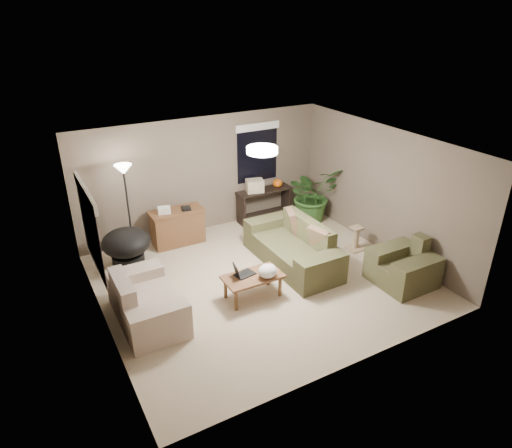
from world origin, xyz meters
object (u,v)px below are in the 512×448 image
main_sofa (294,249)px  coffee_table (253,279)px  loveseat (145,304)px  papasan_chair (127,246)px  armchair (403,268)px  console_table (264,202)px  cat_scratching_post (356,240)px  desk (178,227)px  houseplant (312,200)px  floor_lamp (125,181)px

main_sofa → coffee_table: main_sofa is taller
loveseat → papasan_chair: 1.73m
armchair → coffee_table: 2.72m
console_table → main_sofa: bearing=-103.9°
cat_scratching_post → loveseat: bearing=-177.3°
armchair → desk: 4.52m
desk → houseplant: houseplant is taller
floor_lamp → desk: bearing=6.6°
papasan_chair → houseplant: bearing=1.0°
loveseat → armchair: size_ratio=1.60×
loveseat → desk: size_ratio=1.45×
console_table → cat_scratching_post: (0.92, -2.15, -0.22)m
floor_lamp → houseplant: 4.22m
console_table → floor_lamp: (-3.13, -0.25, 1.16)m
main_sofa → papasan_chair: (-2.84, 1.35, 0.17)m
papasan_chair → floor_lamp: 1.22m
loveseat → desk: 2.61m
main_sofa → armchair: size_ratio=2.20×
coffee_table → desk: bearing=99.6°
coffee_table → console_table: 3.15m
houseplant → cat_scratching_post: houseplant is taller
papasan_chair → houseplant: houseplant is taller
floor_lamp → cat_scratching_post: floor_lamp is taller
desk → papasan_chair: 1.29m
armchair → coffee_table: armchair is taller
papasan_chair → cat_scratching_post: (4.25, -1.51, -0.25)m
coffee_table → floor_lamp: floor_lamp is taller
loveseat → armchair: same height
coffee_table → papasan_chair: (-1.60, 1.98, 0.11)m
armchair → loveseat: bearing=165.0°
armchair → papasan_chair: armchair is taller
papasan_chair → cat_scratching_post: 4.52m
main_sofa → floor_lamp: 3.42m
desk → console_table: bearing=3.6°
desk → papasan_chair: size_ratio=1.17×
coffee_table → floor_lamp: (-1.40, 2.38, 1.24)m
console_table → floor_lamp: 3.35m
desk → papasan_chair: papasan_chair is taller
houseplant → desk: bearing=172.1°
main_sofa → cat_scratching_post: 1.42m
loveseat → coffee_table: size_ratio=1.60×
floor_lamp → cat_scratching_post: (4.05, -1.90, -1.38)m
loveseat → cat_scratching_post: (4.43, 0.21, -0.08)m
loveseat → floor_lamp: floor_lamp is taller
loveseat → console_table: (3.52, 2.36, 0.14)m
console_table → papasan_chair: 3.40m
coffee_table → floor_lamp: size_ratio=0.52×
houseplant → coffee_table: bearing=-142.4°
papasan_chair → desk: bearing=23.2°
main_sofa → cat_scratching_post: (1.41, -0.15, -0.08)m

